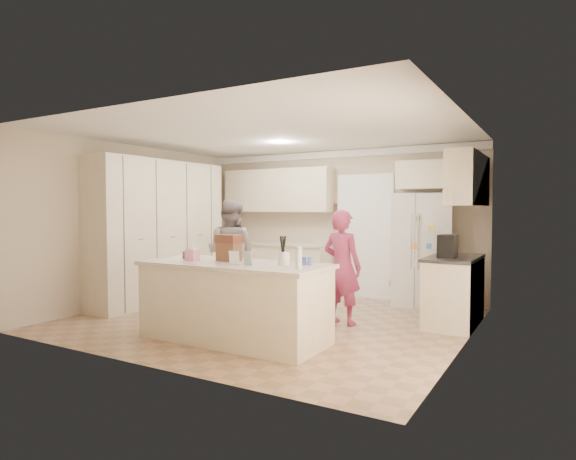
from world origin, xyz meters
The scene contains 41 objects.
floor centered at (0.00, 0.00, -0.01)m, with size 5.20×4.60×0.02m, color #A0795A.
ceiling centered at (0.00, 0.00, 2.61)m, with size 5.20×4.60×0.02m, color white.
wall_back centered at (0.00, 2.31, 1.30)m, with size 5.20×0.02×2.60m, color #C4B196.
wall_front centered at (0.00, -2.31, 1.30)m, with size 5.20×0.02×2.60m, color #C4B196.
wall_left centered at (-2.61, 0.00, 1.30)m, with size 0.02×4.60×2.60m, color #C4B196.
wall_right centered at (2.61, 0.00, 1.30)m, with size 0.02×4.60×2.60m, color #C4B196.
crown_back centered at (0.00, 2.26, 2.53)m, with size 5.20×0.08×0.12m, color white.
pantry_bank centered at (-2.30, 0.20, 1.18)m, with size 0.60×2.60×2.35m, color #F4E6C4.
back_base_cab centered at (-1.15, 2.00, 0.44)m, with size 2.20×0.60×0.88m, color #F4E6C4.
back_countertop centered at (-1.15, 1.99, 0.90)m, with size 2.24×0.63×0.04m, color beige.
back_upper_cab centered at (-1.15, 2.12, 1.90)m, with size 2.20×0.35×0.80m, color #F4E6C4.
doorway_opening centered at (0.55, 2.28, 1.05)m, with size 0.90×0.06×2.10m, color black.
doorway_casing centered at (0.55, 2.24, 1.05)m, with size 1.02×0.03×2.22m, color white.
wall_frame_upper centered at (0.02, 2.27, 1.55)m, with size 0.15×0.02×0.20m, color brown.
wall_frame_lower centered at (0.02, 2.27, 1.28)m, with size 0.15×0.02×0.20m, color brown.
refrigerator centered at (1.57, 2.07, 0.90)m, with size 0.90×0.70×1.80m, color white.
fridge_seam centered at (1.57, 1.72, 0.90)m, with size 0.01×0.02×1.78m, color gray.
fridge_dispenser centered at (1.35, 1.71, 1.15)m, with size 0.22×0.03×0.35m, color black.
fridge_handle_l centered at (1.52, 1.70, 1.05)m, with size 0.02×0.02×0.85m, color silver.
fridge_handle_r centered at (1.62, 1.70, 1.05)m, with size 0.02×0.02×0.85m, color silver.
over_fridge_cab centered at (1.65, 2.12, 2.10)m, with size 0.95×0.35×0.45m, color #F4E6C4.
right_base_cab centered at (2.30, 1.00, 0.44)m, with size 0.60×1.20×0.88m, color #F4E6C4.
right_countertop centered at (2.29, 1.00, 0.90)m, with size 0.63×1.24×0.04m, color #2D2B28.
right_upper_cab centered at (2.43, 1.20, 1.95)m, with size 0.35×1.50×0.70m, color #F4E6C4.
coffee_maker centered at (2.25, 0.80, 1.07)m, with size 0.22×0.28×0.30m, color black.
island_base centered at (0.20, -1.10, 0.44)m, with size 2.20×0.90×0.88m, color #F4E6C4.
island_top centered at (0.20, -1.10, 0.90)m, with size 2.28×0.96×0.05m, color beige.
utensil_crock centered at (0.85, -1.05, 1.00)m, with size 0.13×0.13×0.15m, color white.
tissue_box centered at (-0.35, -1.20, 1.00)m, with size 0.13×0.13×0.14m, color pink.
tissue_plume centered at (-0.35, -1.20, 1.10)m, with size 0.08×0.08×0.08m, color white.
dollhouse_body centered at (0.05, -1.00, 1.04)m, with size 0.26×0.18×0.22m, color brown.
dollhouse_roof centered at (0.05, -1.00, 1.20)m, with size 0.28×0.20×0.10m, color #592D1E.
jam_jar centered at (-0.60, -1.05, 0.97)m, with size 0.07×0.07×0.09m, color #59263F.
greeting_card_a centered at (0.35, -1.30, 1.01)m, with size 0.12×0.01×0.16m, color white.
greeting_card_b centered at (0.50, -1.25, 1.01)m, with size 0.12×0.01×0.16m, color silver.
water_bottle centered at (1.15, -1.25, 1.04)m, with size 0.07×0.07×0.24m, color silver.
shaker_salt centered at (1.02, -0.88, 0.97)m, with size 0.05×0.05×0.09m, color #3E52B0.
shaker_pepper centered at (1.09, -0.88, 0.97)m, with size 0.05×0.05×0.09m, color #3E52B0.
teen_boy centered at (-1.04, 0.49, 0.85)m, with size 0.83×0.65×1.70m, color gray.
teen_girl centered at (0.98, 0.29, 0.77)m, with size 0.56×0.37×1.54m, color #A53655.
fridge_magnets centered at (1.57, 1.71, 0.90)m, with size 0.76×0.02×1.44m, color tan, non-canonical shape.
Camera 1 is at (3.56, -5.67, 1.56)m, focal length 30.00 mm.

